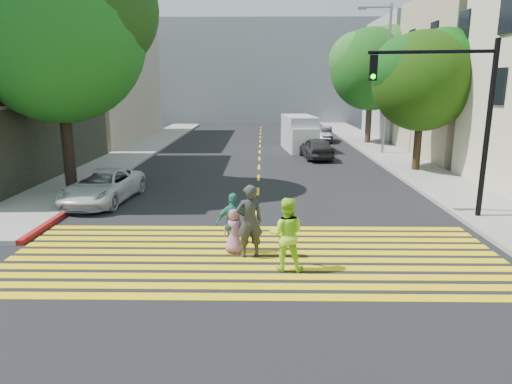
{
  "coord_description": "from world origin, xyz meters",
  "views": [
    {
      "loc": [
        0.19,
        -10.47,
        4.59
      ],
      "look_at": [
        0.0,
        3.0,
        1.4
      ],
      "focal_mm": 32.0,
      "sensor_mm": 36.0,
      "label": 1
    }
  ],
  "objects_px": {
    "dark_car_parked": "(323,134)",
    "traffic_signal": "(455,105)",
    "tree_left": "(59,25)",
    "dark_car_near": "(316,148)",
    "pedestrian_woman": "(286,234)",
    "tree_right_near": "(424,76)",
    "silver_car": "(302,128)",
    "white_van": "(300,134)",
    "pedestrian_man": "(249,221)",
    "tree_right_far": "(373,65)",
    "pedestrian_child": "(234,230)",
    "pedestrian_extra": "(234,223)",
    "white_sedan": "(103,186)"
  },
  "relations": [
    {
      "from": "pedestrian_man",
      "to": "silver_car",
      "type": "xyz_separation_m",
      "value": [
        3.89,
        29.37,
        -0.28
      ]
    },
    {
      "from": "tree_left",
      "to": "dark_car_parked",
      "type": "distance_m",
      "value": 23.11
    },
    {
      "from": "white_sedan",
      "to": "dark_car_parked",
      "type": "height_order",
      "value": "white_sedan"
    },
    {
      "from": "tree_left",
      "to": "pedestrian_extra",
      "type": "height_order",
      "value": "tree_left"
    },
    {
      "from": "pedestrian_extra",
      "to": "white_van",
      "type": "xyz_separation_m",
      "value": [
        3.42,
        20.26,
        0.3
      ]
    },
    {
      "from": "tree_left",
      "to": "dark_car_near",
      "type": "height_order",
      "value": "tree_left"
    },
    {
      "from": "pedestrian_woman",
      "to": "dark_car_parked",
      "type": "distance_m",
      "value": 26.8
    },
    {
      "from": "tree_right_far",
      "to": "pedestrian_man",
      "type": "distance_m",
      "value": 25.98
    },
    {
      "from": "silver_car",
      "to": "pedestrian_child",
      "type": "bearing_deg",
      "value": 87.67
    },
    {
      "from": "pedestrian_extra",
      "to": "traffic_signal",
      "type": "relative_size",
      "value": 0.28
    },
    {
      "from": "tree_right_far",
      "to": "dark_car_parked",
      "type": "xyz_separation_m",
      "value": [
        -3.32,
        1.58,
        -5.4
      ]
    },
    {
      "from": "tree_right_far",
      "to": "silver_car",
      "type": "relative_size",
      "value": 1.78
    },
    {
      "from": "tree_right_near",
      "to": "traffic_signal",
      "type": "xyz_separation_m",
      "value": [
        -1.87,
        -8.63,
        -1.11
      ]
    },
    {
      "from": "pedestrian_woman",
      "to": "white_van",
      "type": "relative_size",
      "value": 0.36
    },
    {
      "from": "dark_car_parked",
      "to": "traffic_signal",
      "type": "xyz_separation_m",
      "value": [
        1.43,
        -21.77,
        3.29
      ]
    },
    {
      "from": "pedestrian_child",
      "to": "white_van",
      "type": "height_order",
      "value": "white_van"
    },
    {
      "from": "pedestrian_man",
      "to": "silver_car",
      "type": "bearing_deg",
      "value": -113.21
    },
    {
      "from": "pedestrian_woman",
      "to": "white_van",
      "type": "bearing_deg",
      "value": -89.24
    },
    {
      "from": "silver_car",
      "to": "traffic_signal",
      "type": "relative_size",
      "value": 0.83
    },
    {
      "from": "tree_right_far",
      "to": "pedestrian_extra",
      "type": "xyz_separation_m",
      "value": [
        -9.08,
        -23.63,
        -5.16
      ]
    },
    {
      "from": "traffic_signal",
      "to": "dark_car_parked",
      "type": "bearing_deg",
      "value": 103.03
    },
    {
      "from": "pedestrian_extra",
      "to": "white_van",
      "type": "relative_size",
      "value": 0.32
    },
    {
      "from": "pedestrian_extra",
      "to": "white_sedan",
      "type": "bearing_deg",
      "value": -50.38
    },
    {
      "from": "pedestrian_man",
      "to": "dark_car_parked",
      "type": "distance_m",
      "value": 26.12
    },
    {
      "from": "pedestrian_woman",
      "to": "dark_car_near",
      "type": "bearing_deg",
      "value": -92.78
    },
    {
      "from": "tree_left",
      "to": "white_sedan",
      "type": "relative_size",
      "value": 2.24
    },
    {
      "from": "white_van",
      "to": "pedestrian_extra",
      "type": "bearing_deg",
      "value": -105.11
    },
    {
      "from": "pedestrian_child",
      "to": "tree_right_far",
      "type": "bearing_deg",
      "value": -97.89
    },
    {
      "from": "tree_right_far",
      "to": "white_sedan",
      "type": "bearing_deg",
      "value": -128.92
    },
    {
      "from": "tree_right_far",
      "to": "traffic_signal",
      "type": "xyz_separation_m",
      "value": [
        -1.9,
        -20.19,
        -2.11
      ]
    },
    {
      "from": "traffic_signal",
      "to": "pedestrian_woman",
      "type": "bearing_deg",
      "value": -131.93
    },
    {
      "from": "silver_car",
      "to": "dark_car_parked",
      "type": "relative_size",
      "value": 1.35
    },
    {
      "from": "tree_left",
      "to": "pedestrian_extra",
      "type": "bearing_deg",
      "value": -44.54
    },
    {
      "from": "pedestrian_woman",
      "to": "silver_car",
      "type": "relative_size",
      "value": 0.38
    },
    {
      "from": "silver_car",
      "to": "white_van",
      "type": "xyz_separation_m",
      "value": [
        -0.91,
        -8.76,
        0.42
      ]
    },
    {
      "from": "pedestrian_man",
      "to": "pedestrian_extra",
      "type": "xyz_separation_m",
      "value": [
        -0.44,
        0.35,
        -0.16
      ]
    },
    {
      "from": "dark_car_near",
      "to": "tree_left",
      "type": "bearing_deg",
      "value": 32.0
    },
    {
      "from": "tree_left",
      "to": "white_van",
      "type": "height_order",
      "value": "tree_left"
    },
    {
      "from": "tree_right_near",
      "to": "pedestrian_child",
      "type": "height_order",
      "value": "tree_right_near"
    },
    {
      "from": "pedestrian_child",
      "to": "silver_car",
      "type": "xyz_separation_m",
      "value": [
        4.32,
        29.08,
        0.07
      ]
    },
    {
      "from": "tree_left",
      "to": "tree_right_near",
      "type": "distance_m",
      "value": 17.3
    },
    {
      "from": "white_sedan",
      "to": "traffic_signal",
      "type": "distance_m",
      "value": 13.32
    },
    {
      "from": "traffic_signal",
      "to": "white_sedan",
      "type": "bearing_deg",
      "value": -179.86
    },
    {
      "from": "tree_left",
      "to": "tree_right_near",
      "type": "xyz_separation_m",
      "value": [
        16.53,
        4.7,
        -1.91
      ]
    },
    {
      "from": "tree_left",
      "to": "pedestrian_extra",
      "type": "xyz_separation_m",
      "value": [
        7.48,
        -7.36,
        -6.07
      ]
    },
    {
      "from": "tree_right_far",
      "to": "dark_car_near",
      "type": "distance_m",
      "value": 10.19
    },
    {
      "from": "tree_right_far",
      "to": "white_van",
      "type": "bearing_deg",
      "value": -149.23
    },
    {
      "from": "pedestrian_child",
      "to": "pedestrian_man",
      "type": "bearing_deg",
      "value": 159.35
    },
    {
      "from": "tree_left",
      "to": "dark_car_near",
      "type": "distance_m",
      "value": 16.05
    },
    {
      "from": "dark_car_near",
      "to": "white_van",
      "type": "distance_m",
      "value": 3.9
    }
  ]
}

